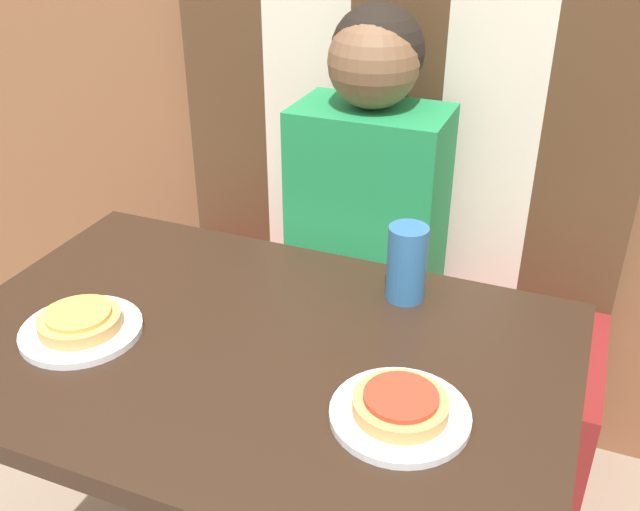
% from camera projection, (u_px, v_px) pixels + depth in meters
% --- Properties ---
extents(booth_seat, '(1.12, 0.48, 0.50)m').
position_uv_depth(booth_seat, '(362.00, 383.00, 1.86)').
color(booth_seat, maroon).
rests_on(booth_seat, ground_plane).
extents(booth_backrest, '(1.12, 0.07, 0.74)m').
position_uv_depth(booth_backrest, '(397.00, 132.00, 1.73)').
color(booth_backrest, '#4C331E').
rests_on(booth_backrest, booth_seat).
extents(dining_table, '(1.01, 0.65, 0.77)m').
position_uv_depth(dining_table, '(254.00, 398.00, 1.19)').
color(dining_table, black).
rests_on(dining_table, ground_plane).
extents(person, '(0.33, 0.23, 0.70)m').
position_uv_depth(person, '(370.00, 169.00, 1.57)').
color(person, '#1E8447').
rests_on(person, booth_seat).
extents(plate_left, '(0.20, 0.20, 0.01)m').
position_uv_depth(plate_left, '(81.00, 330.00, 1.16)').
color(plate_left, white).
rests_on(plate_left, dining_table).
extents(plate_right, '(0.20, 0.20, 0.01)m').
position_uv_depth(plate_right, '(400.00, 415.00, 0.98)').
color(plate_right, white).
rests_on(plate_right, dining_table).
extents(pizza_left, '(0.13, 0.13, 0.03)m').
position_uv_depth(pizza_left, '(80.00, 320.00, 1.15)').
color(pizza_left, tan).
rests_on(pizza_left, plate_left).
extents(pizza_right, '(0.13, 0.13, 0.03)m').
position_uv_depth(pizza_right, '(401.00, 404.00, 0.97)').
color(pizza_right, tan).
rests_on(pizza_right, plate_right).
extents(drinking_cup, '(0.07, 0.07, 0.14)m').
position_uv_depth(drinking_cup, '(407.00, 263.00, 1.22)').
color(drinking_cup, '#2D669E').
rests_on(drinking_cup, dining_table).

